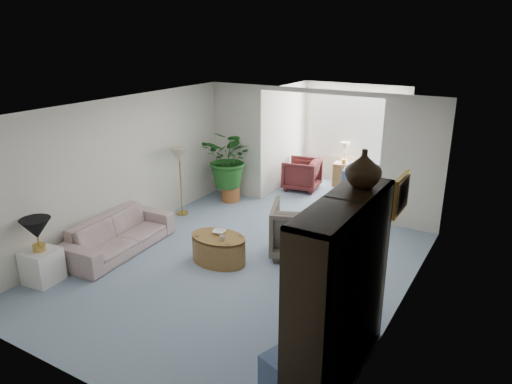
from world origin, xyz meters
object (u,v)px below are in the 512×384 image
Objects in this scene: coffee_cup at (222,238)px; sunroom_chair_blue at (364,183)px; framed_picture at (402,195)px; end_table at (42,266)px; coffee_bowl at (219,232)px; cabinet_urn at (364,168)px; wingback_chair at (301,229)px; sofa at (119,234)px; plant_pot at (231,194)px; sunroom_chair_maroon at (302,174)px; ottoman at (292,373)px; table_lamp at (36,229)px; entertainment_cabinet at (340,291)px; floor_lamp at (179,155)px; side_table_dark at (347,241)px; coffee_table at (219,249)px; sunroom_table at (343,174)px.

sunroom_chair_blue is (0.90, 4.16, -0.11)m from coffee_cup.
framed_picture is 0.59× the size of sunroom_chair_blue.
end_table is at bearing 144.85° from sunroom_chair_blue.
cabinet_urn is (2.65, -1.10, 1.74)m from coffee_bowl.
sunroom_chair_blue is (0.03, 3.13, -0.06)m from wingback_chair.
sofa is 3.06m from plant_pot.
cabinet_urn is at bearing 107.97° from wingback_chair.
ottoman is at bearing 15.81° from sunroom_chair_maroon.
end_table is 4.42m from plant_pot.
entertainment_cabinet reaches higher than table_lamp.
floor_lamp reaches higher than coffee_bowl.
table_lamp is (-4.72, -1.72, -0.84)m from framed_picture.
sofa is 9.99× the size of coffee_bowl.
framed_picture is at bearing 74.67° from ottoman.
wingback_chair is at bearing -33.01° from plant_pot.
end_table is at bearing 167.19° from sofa.
side_table_dark reaches higher than end_table.
coffee_bowl is at bearing -147.48° from side_table_dark.
sunroom_chair_maroon is (-1.50, 0.00, -0.02)m from sunroom_chair_blue.
sunroom_chair_maroon is (-1.47, 3.13, -0.08)m from wingback_chair.
sunroom_chair_blue is at bearing 31.46° from plant_pot.
sofa is 3.07m from wingback_chair.
plant_pot is 2.93m from sunroom_chair_blue.
framed_picture reaches higher than sunroom_chair_blue.
ottoman is at bearing -105.52° from cabinet_urn.
coffee_table is at bearing 177.12° from framed_picture.
end_table is 1.42× the size of floor_lamp.
sofa is at bearing 81.57° from table_lamp.
sofa is at bearing -110.49° from sunroom_table.
sunroom_chair_maroon is (1.44, 5.92, 0.11)m from end_table.
coffee_cup is (2.00, -1.45, -0.76)m from floor_lamp.
sunroom_table is at bearing 58.10° from floor_lamp.
coffee_cup is at bearing 159.96° from cabinet_urn.
sunroom_chair_blue reaches higher than ottoman.
sunroom_table is at bearing 111.65° from cabinet_urn.
side_table_dark reaches higher than ottoman.
wingback_chair is at bearing -66.31° from sofa.
table_lamp is 4.26m from ottoman.
coffee_bowl is at bearing 46.93° from end_table.
table_lamp is 4.06m from wingback_chair.
coffee_cup is at bearing 40.91° from table_lamp.
entertainment_cabinet is 5.80m from sunroom_chair_blue.
sofa is 5.68m from sunroom_table.
sunroom_table is (-1.42, 3.58, -0.00)m from side_table_dark.
table_lamp is (-0.20, -1.35, 0.56)m from sofa.
wingback_chair is 2.46× the size of cabinet_urn.
ottoman is (0.60, -3.24, -0.08)m from side_table_dark.
table_lamp is at bearing 167.19° from sofa.
coffee_bowl is 3.18m from ottoman.
cabinet_urn is (0.00, 0.50, 1.21)m from entertainment_cabinet.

